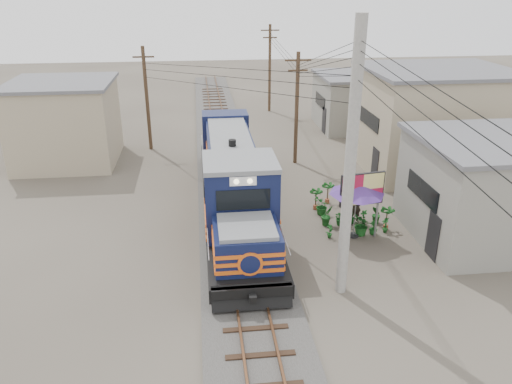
{
  "coord_description": "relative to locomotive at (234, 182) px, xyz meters",
  "views": [
    {
      "loc": [
        -1.56,
        -16.05,
        10.89
      ],
      "look_at": [
        0.82,
        4.27,
        2.2
      ],
      "focal_mm": 35.0,
      "sensor_mm": 36.0,
      "label": 1
    }
  ],
  "objects": [
    {
      "name": "wooden_pole_far",
      "position": [
        4.8,
        21.31,
        2.15
      ],
      "size": [
        1.6,
        0.24,
        7.5
      ],
      "color": "#4C3826",
      "rests_on": "ground"
    },
    {
      "name": "locomotive",
      "position": [
        0.0,
        0.0,
        0.0
      ],
      "size": [
        3.04,
        16.57,
        4.11
      ],
      "color": "black",
      "rests_on": "ground"
    },
    {
      "name": "shophouse_front",
      "position": [
        11.5,
        -3.69,
        0.58
      ],
      "size": [
        7.35,
        6.3,
        4.7
      ],
      "color": "gray",
      "rests_on": "ground"
    },
    {
      "name": "plant_nursery",
      "position": [
        5.21,
        -2.04,
        -1.33
      ],
      "size": [
        3.18,
        3.51,
        1.02
      ],
      "color": "#164E19",
      "rests_on": "ground"
    },
    {
      "name": "ballast",
      "position": [
        0.0,
        3.31,
        -1.7
      ],
      "size": [
        3.6,
        70.0,
        0.16
      ],
      "primitive_type": "cube",
      "color": "#595651",
      "rests_on": "ground"
    },
    {
      "name": "market_umbrella",
      "position": [
        5.27,
        -2.99,
        0.64
      ],
      "size": [
        2.75,
        2.75,
        2.75
      ],
      "rotation": [
        0.0,
        0.0,
        -0.1
      ],
      "color": "black",
      "rests_on": "ground"
    },
    {
      "name": "ground",
      "position": [
        0.0,
        -6.69,
        -1.78
      ],
      "size": [
        120.0,
        120.0,
        0.0
      ],
      "primitive_type": "plane",
      "color": "#473F35",
      "rests_on": "ground"
    },
    {
      "name": "shophouse_left",
      "position": [
        -10.0,
        9.31,
        0.83
      ],
      "size": [
        6.3,
        6.3,
        5.2
      ],
      "color": "tan",
      "rests_on": "ground"
    },
    {
      "name": "wooden_pole_left",
      "position": [
        -5.0,
        11.31,
        1.9
      ],
      "size": [
        1.6,
        0.24,
        7.0
      ],
      "color": "#4C3826",
      "rests_on": "ground"
    },
    {
      "name": "vendor",
      "position": [
        5.77,
        -1.44,
        -0.93
      ],
      "size": [
        0.64,
        0.44,
        1.7
      ],
      "primitive_type": "imported",
      "rotation": [
        0.0,
        0.0,
        3.2
      ],
      "color": "black",
      "rests_on": "ground"
    },
    {
      "name": "track",
      "position": [
        0.0,
        3.31,
        -1.52
      ],
      "size": [
        1.15,
        70.0,
        0.12
      ],
      "color": "#51331E",
      "rests_on": "ground"
    },
    {
      "name": "power_lines",
      "position": [
        -0.14,
        1.8,
        5.78
      ],
      "size": [
        9.65,
        19.0,
        3.3
      ],
      "color": "black",
      "rests_on": "ground"
    },
    {
      "name": "billboard",
      "position": [
        5.43,
        -3.22,
        0.57
      ],
      "size": [
        2.06,
        0.43,
        3.19
      ],
      "rotation": [
        0.0,
        0.0,
        0.15
      ],
      "color": "#99999E",
      "rests_on": "ground"
    },
    {
      "name": "wooden_pole_mid",
      "position": [
        4.5,
        7.31,
        1.9
      ],
      "size": [
        1.6,
        0.24,
        7.0
      ],
      "color": "#4C3826",
      "rests_on": "ground"
    },
    {
      "name": "shophouse_mid",
      "position": [
        12.5,
        5.31,
        1.33
      ],
      "size": [
        8.4,
        7.35,
        6.2
      ],
      "color": "tan",
      "rests_on": "ground"
    },
    {
      "name": "utility_pole_main",
      "position": [
        3.5,
        -7.19,
        3.22
      ],
      "size": [
        0.4,
        0.4,
        10.0
      ],
      "color": "#9E9B93",
      "rests_on": "ground"
    },
    {
      "name": "shophouse_back",
      "position": [
        11.0,
        15.31,
        0.33
      ],
      "size": [
        6.3,
        6.3,
        4.2
      ],
      "color": "gray",
      "rests_on": "ground"
    }
  ]
}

